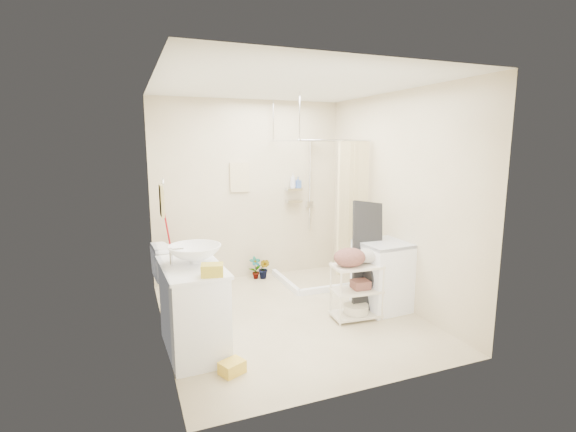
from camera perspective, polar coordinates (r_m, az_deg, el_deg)
name	(u,v)px	position (r m, az deg, el deg)	size (l,w,h in m)	color
floor	(290,316)	(5.00, 0.22, -13.47)	(3.20, 3.20, 0.00)	beige
ceiling	(290,84)	(4.63, 0.24, 17.56)	(2.80, 3.20, 0.04)	silver
wall_back	(249,191)	(6.14, -5.30, 3.48)	(2.80, 0.04, 2.60)	beige
wall_front	(367,234)	(3.23, 10.77, -2.49)	(2.80, 0.04, 2.60)	beige
wall_left	(159,213)	(4.33, -17.27, 0.37)	(0.04, 3.20, 2.60)	beige
wall_right	(395,199)	(5.31, 14.42, 2.21)	(0.04, 3.20, 2.60)	beige
vanity	(193,308)	(4.18, -12.84, -12.20)	(0.54, 0.97, 0.85)	white
sink	(195,254)	(4.09, -12.63, -5.10)	(0.51, 0.51, 0.17)	white
counter_basket	(212,270)	(3.69, -10.33, -7.27)	(0.19, 0.15, 0.11)	gold
floor_basket	(232,365)	(3.89, -7.66, -19.53)	(0.29, 0.23, 0.16)	yellow
toilet	(191,277)	(5.10, -13.17, -8.17)	(0.47, 0.83, 0.85)	silver
mop	(167,247)	(5.97, -16.20, -4.03)	(0.11, 0.11, 1.17)	#A20C14
potted_plant_a	(255,268)	(6.23, -4.49, -7.07)	(0.18, 0.12, 0.34)	brown
potted_plant_b	(264,269)	(6.23, -3.29, -7.20)	(0.17, 0.14, 0.31)	brown
hanging_towel	(240,177)	(6.06, -6.64, 5.27)	(0.28, 0.03, 0.42)	beige
towel_ring	(162,199)	(4.11, -16.90, 2.30)	(0.04, 0.22, 0.34)	#DBCB83
tp_holder	(165,268)	(4.51, -16.43, -6.79)	(0.08, 0.12, 0.14)	white
shower	(318,210)	(5.96, 4.10, 0.88)	(1.10, 1.10, 2.10)	white
shampoo_bottle_a	(293,181)	(6.27, 0.67, 4.86)	(0.09, 0.09, 0.22)	silver
shampoo_bottle_b	(298,182)	(6.30, 1.38, 4.63)	(0.08, 0.08, 0.17)	#4363A7
washing_machine	(383,275)	(5.20, 12.88, -7.91)	(0.56, 0.58, 0.83)	white
laundry_rack	(357,286)	(4.86, 9.35, -9.47)	(0.55, 0.32, 0.76)	silver
ironing_board	(367,255)	(5.07, 10.81, -5.27)	(0.38, 0.11, 1.34)	black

